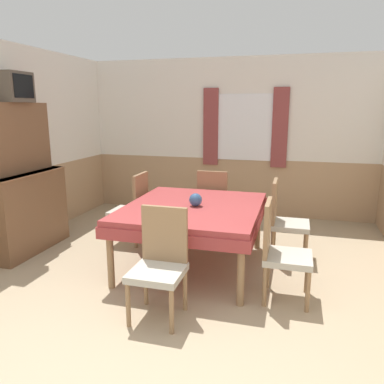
# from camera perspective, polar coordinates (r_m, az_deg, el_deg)

# --- Properties ---
(wall_back) EXTENTS (5.18, 0.10, 2.60)m
(wall_back) POSITION_cam_1_polar(r_m,az_deg,el_deg) (6.38, 5.69, 8.28)
(wall_back) COLOR white
(wall_back) RESTS_ON ground_plane
(wall_left) EXTENTS (0.05, 4.83, 2.60)m
(wall_left) POSITION_cam_1_polar(r_m,az_deg,el_deg) (5.38, -25.63, 6.21)
(wall_left) COLOR white
(wall_left) RESTS_ON ground_plane
(dining_table) EXTENTS (1.50, 1.70, 0.72)m
(dining_table) POSITION_cam_1_polar(r_m,az_deg,el_deg) (4.23, 0.22, -3.30)
(dining_table) COLOR #9E3838
(dining_table) RESTS_ON ground_plane
(chair_right_near) EXTENTS (0.44, 0.44, 0.95)m
(chair_right_near) POSITION_cam_1_polar(r_m,az_deg,el_deg) (3.64, 13.28, -8.44)
(chair_right_near) COLOR #93704C
(chair_right_near) RESTS_ON ground_plane
(chair_left_far) EXTENTS (0.44, 0.44, 0.95)m
(chair_left_far) POSITION_cam_1_polar(r_m,az_deg,el_deg) (5.07, -9.02, -2.21)
(chair_left_far) COLOR #93704C
(chair_left_far) RESTS_ON ground_plane
(chair_right_far) EXTENTS (0.44, 0.44, 0.95)m
(chair_right_far) POSITION_cam_1_polar(r_m,az_deg,el_deg) (4.63, 13.87, -3.87)
(chair_right_far) COLOR #93704C
(chair_right_far) RESTS_ON ground_plane
(chair_head_window) EXTENTS (0.44, 0.44, 0.95)m
(chair_head_window) POSITION_cam_1_polar(r_m,az_deg,el_deg) (5.29, 3.35, -1.46)
(chair_head_window) COLOR #93704C
(chair_head_window) RESTS_ON ground_plane
(chair_head_near) EXTENTS (0.44, 0.44, 0.95)m
(chair_head_near) POSITION_cam_1_polar(r_m,az_deg,el_deg) (3.30, -4.88, -10.39)
(chair_head_near) COLOR #93704C
(chair_head_near) RESTS_ON ground_plane
(sideboard) EXTENTS (0.46, 1.17, 1.86)m
(sideboard) POSITION_cam_1_polar(r_m,az_deg,el_deg) (5.14, -24.49, 0.17)
(sideboard) COLOR brown
(sideboard) RESTS_ON ground_plane
(tv) EXTENTS (0.29, 0.40, 0.35)m
(tv) POSITION_cam_1_polar(r_m,az_deg,el_deg) (5.06, -25.53, 14.24)
(tv) COLOR #51473D
(tv) RESTS_ON sideboard
(vase) EXTENTS (0.14, 0.14, 0.14)m
(vase) POSITION_cam_1_polar(r_m,az_deg,el_deg) (4.15, 0.55, -1.20)
(vase) COLOR #335684
(vase) RESTS_ON dining_table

